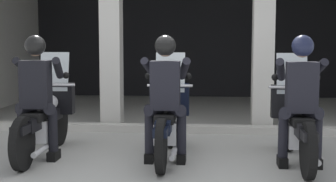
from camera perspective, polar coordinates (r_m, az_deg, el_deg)
ground_plane at (r=9.41m, az=1.47°, el=-3.34°), size 80.00×80.00×0.00m
station_building at (r=11.12m, az=2.77°, el=8.33°), size 8.88×5.09×3.10m
kerb_strip at (r=8.22m, az=1.88°, el=-4.32°), size 8.38×0.24×0.12m
motorcycle_left at (r=6.83m, az=-13.81°, el=-2.93°), size 0.62×2.04×1.35m
police_officer_left at (r=6.51m, az=-14.72°, el=0.49°), size 0.63×0.61×1.58m
motorcycle_center at (r=6.50m, az=-0.05°, el=-3.20°), size 0.62×2.04×1.35m
police_officer_center at (r=6.17m, az=-0.29°, el=0.38°), size 0.63×0.61×1.58m
motorcycle_right at (r=6.49m, az=14.40°, el=-3.43°), size 0.62×2.04×1.35m
police_officer_right at (r=6.15m, az=14.93°, el=0.15°), size 0.63×0.61×1.58m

